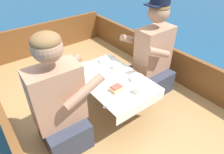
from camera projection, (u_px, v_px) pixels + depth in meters
name	position (u px, v px, depth m)	size (l,w,h in m)	color
ground_plane	(111.00, 126.00, 2.36)	(60.00, 60.00, 0.00)	navy
boat_deck	(111.00, 117.00, 2.27)	(2.02, 3.46, 0.31)	#A87F4C
gunwale_port	(13.00, 141.00, 1.58)	(0.06, 3.46, 0.40)	brown
gunwale_starboard	(172.00, 63.00, 2.56)	(0.06, 3.46, 0.40)	brown
bow_coaming	(46.00, 37.00, 3.15)	(1.90, 0.06, 0.46)	brown
cockpit_table	(112.00, 82.00, 1.97)	(0.57, 0.85, 0.39)	#B2B2B7
person_port	(59.00, 104.00, 1.60)	(0.54, 0.46, 1.04)	#333847
person_starboard	(153.00, 56.00, 2.22)	(0.52, 0.44, 1.07)	#333847
plate_sandwich	(116.00, 91.00, 1.79)	(0.22, 0.22, 0.01)	white
plate_bread	(104.00, 75.00, 1.99)	(0.20, 0.20, 0.01)	white
sandwich	(116.00, 88.00, 1.77)	(0.12, 0.09, 0.05)	tan
bowl_port_near	(137.00, 78.00, 1.92)	(0.13, 0.13, 0.04)	white
bowl_starboard_near	(87.00, 66.00, 2.09)	(0.14, 0.14, 0.04)	white
bowl_center_far	(104.00, 60.00, 2.20)	(0.12, 0.12, 0.04)	white
bowl_port_far	(85.00, 75.00, 1.96)	(0.14, 0.14, 0.04)	white
coffee_cup_port	(139.00, 90.00, 1.75)	(0.10, 0.07, 0.07)	white
coffee_cup_starboard	(116.00, 66.00, 2.08)	(0.10, 0.07, 0.06)	white
coffee_cup_center	(94.00, 82.00, 1.85)	(0.10, 0.07, 0.06)	white
utensil_fork_starboard	(111.00, 107.00, 1.62)	(0.14, 0.12, 0.00)	silver
utensil_knife_starboard	(73.00, 69.00, 2.08)	(0.01, 0.17, 0.00)	silver
utensil_knife_port	(130.00, 87.00, 1.84)	(0.11, 0.14, 0.00)	silver
utensil_fork_port	(148.00, 89.00, 1.81)	(0.07, 0.17, 0.00)	silver
utensil_spoon_starboard	(106.00, 58.00, 2.27)	(0.17, 0.04, 0.01)	silver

